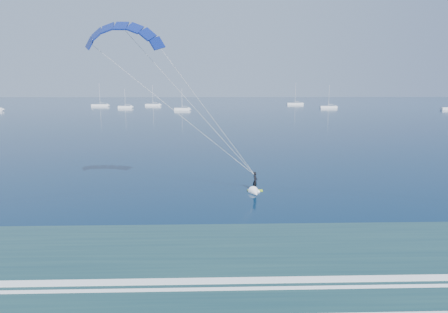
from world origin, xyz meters
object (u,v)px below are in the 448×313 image
Objects in this scene: kitesurfer_rig at (195,108)px; sailboat_2 at (153,105)px; sailboat_3 at (182,109)px; sailboat_5 at (328,107)px; sailboat_1 at (125,107)px; sailboat_4 at (295,104)px; sailboat_7 at (100,105)px.

kitesurfer_rig is 204.64m from sailboat_2.
sailboat_5 reaches higher than sailboat_3.
kitesurfer_rig is at bearing -75.93° from sailboat_1.
sailboat_1 is 106.51m from sailboat_4.
sailboat_5 is at bearing -11.27° from sailboat_7.
sailboat_1 is 0.99× the size of sailboat_3.
kitesurfer_rig is 154.95m from sailboat_3.
sailboat_4 reaches higher than sailboat_2.
sailboat_2 is at bearing -170.68° from sailboat_4.
sailboat_2 is 0.89× the size of sailboat_4.
sailboat_5 is 128.86m from sailboat_7.
sailboat_2 is 88.99m from sailboat_4.
sailboat_4 is (67.11, 61.94, 0.02)m from sailboat_3.
sailboat_7 is (-29.93, -4.17, 0.01)m from sailboat_2.
sailboat_1 is at bearing 104.07° from kitesurfer_rig.
sailboat_3 is 77.90m from sailboat_5.
sailboat_3 is 91.33m from sailboat_4.
sailboat_4 reaches higher than sailboat_5.
sailboat_5 is at bearing 69.87° from kitesurfer_rig.
sailboat_4 is at bearing 101.17° from sailboat_5.
sailboat_1 is 0.86× the size of sailboat_5.
sailboat_7 reaches higher than sailboat_1.
sailboat_1 is at bearing -157.92° from sailboat_4.
sailboat_5 is at bearing -16.92° from sailboat_2.
kitesurfer_rig reaches higher than sailboat_4.
sailboat_4 is at bearing 22.08° from sailboat_1.
kitesurfer_rig is 181.76m from sailboat_1.
sailboat_3 is at bearing -40.58° from sailboat_7.
sailboat_3 is at bearing -166.50° from sailboat_5.
sailboat_7 is (-50.63, 43.36, 0.02)m from sailboat_3.
sailboat_5 is (107.34, -3.72, 0.01)m from sailboat_1.
kitesurfer_rig is 1.32× the size of sailboat_7.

